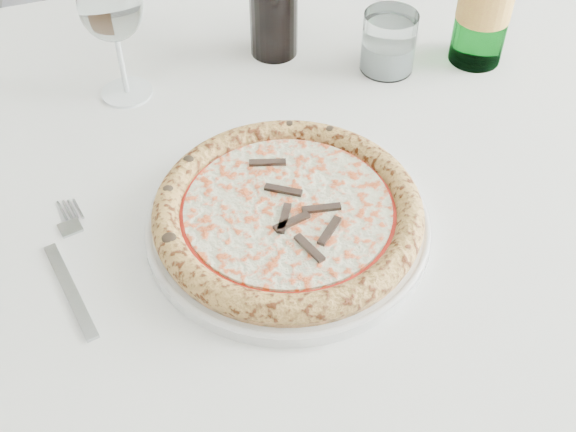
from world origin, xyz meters
name	(u,v)px	position (x,y,z in m)	size (l,w,h in m)	color
dining_table	(271,214)	(0.21, 0.26, 0.68)	(1.71, 1.15, 0.76)	brown
plate	(288,223)	(0.21, 0.16, 0.76)	(0.30, 0.30, 0.02)	white
pizza	(288,212)	(0.21, 0.16, 0.78)	(0.28, 0.28, 0.03)	tan
fork	(70,269)	(-0.02, 0.15, 0.76)	(0.05, 0.19, 0.00)	#9DA2A8
wine_glass	(111,8)	(0.06, 0.43, 0.88)	(0.08, 0.08, 0.17)	white
tumbler	(388,46)	(0.40, 0.42, 0.79)	(0.07, 0.07, 0.08)	silver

